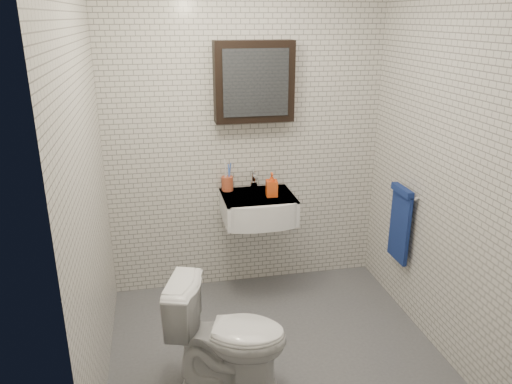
# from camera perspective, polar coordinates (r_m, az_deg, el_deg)

# --- Properties ---
(ground) EXTENTS (2.20, 2.00, 0.01)m
(ground) POSITION_cam_1_polar(r_m,az_deg,el_deg) (3.60, 2.08, -17.46)
(ground) COLOR #515359
(ground) RESTS_ON ground
(room_shell) EXTENTS (2.22, 2.02, 2.51)m
(room_shell) POSITION_cam_1_polar(r_m,az_deg,el_deg) (2.96, 2.42, 5.81)
(room_shell) COLOR silver
(room_shell) RESTS_ON ground
(washbasin) EXTENTS (0.55, 0.50, 0.20)m
(washbasin) POSITION_cam_1_polar(r_m,az_deg,el_deg) (3.87, 0.36, -1.89)
(washbasin) COLOR white
(washbasin) RESTS_ON room_shell
(faucet) EXTENTS (0.06, 0.20, 0.15)m
(faucet) POSITION_cam_1_polar(r_m,az_deg,el_deg) (3.99, -0.23, 1.27)
(faucet) COLOR silver
(faucet) RESTS_ON washbasin
(mirror_cabinet) EXTENTS (0.60, 0.15, 0.60)m
(mirror_cabinet) POSITION_cam_1_polar(r_m,az_deg,el_deg) (3.82, -0.23, 12.48)
(mirror_cabinet) COLOR black
(mirror_cabinet) RESTS_ON room_shell
(towel_rail) EXTENTS (0.09, 0.30, 0.58)m
(towel_rail) POSITION_cam_1_polar(r_m,az_deg,el_deg) (3.87, 16.17, -3.19)
(towel_rail) COLOR silver
(towel_rail) RESTS_ON room_shell
(toothbrush_cup) EXTENTS (0.11, 0.11, 0.25)m
(toothbrush_cup) POSITION_cam_1_polar(r_m,az_deg,el_deg) (3.97, -3.30, 1.06)
(toothbrush_cup) COLOR #B44C2D
(toothbrush_cup) RESTS_ON washbasin
(soap_bottle) EXTENTS (0.09, 0.09, 0.19)m
(soap_bottle) POSITION_cam_1_polar(r_m,az_deg,el_deg) (3.83, 1.81, 0.86)
(soap_bottle) COLOR orange
(soap_bottle) RESTS_ON washbasin
(toilet) EXTENTS (0.79, 0.60, 0.71)m
(toilet) POSITION_cam_1_polar(r_m,az_deg,el_deg) (3.12, -3.16, -16.00)
(toilet) COLOR white
(toilet) RESTS_ON ground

